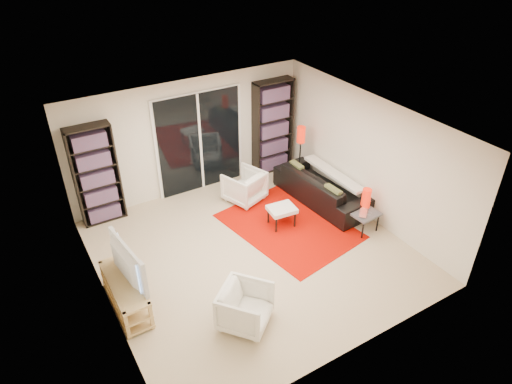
# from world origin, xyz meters

# --- Properties ---
(floor) EXTENTS (5.00, 5.00, 0.00)m
(floor) POSITION_xyz_m (0.00, 0.00, 0.00)
(floor) COLOR #C0A98D
(floor) RESTS_ON ground
(wall_back) EXTENTS (5.00, 0.02, 2.40)m
(wall_back) POSITION_xyz_m (0.00, 2.50, 1.20)
(wall_back) COLOR silver
(wall_back) RESTS_ON ground
(wall_front) EXTENTS (5.00, 0.02, 2.40)m
(wall_front) POSITION_xyz_m (0.00, -2.50, 1.20)
(wall_front) COLOR silver
(wall_front) RESTS_ON ground
(wall_left) EXTENTS (0.02, 5.00, 2.40)m
(wall_left) POSITION_xyz_m (-2.50, 0.00, 1.20)
(wall_left) COLOR silver
(wall_left) RESTS_ON ground
(wall_right) EXTENTS (0.02, 5.00, 2.40)m
(wall_right) POSITION_xyz_m (2.50, 0.00, 1.20)
(wall_right) COLOR silver
(wall_right) RESTS_ON ground
(ceiling) EXTENTS (5.00, 5.00, 0.02)m
(ceiling) POSITION_xyz_m (0.00, 0.00, 2.40)
(ceiling) COLOR white
(ceiling) RESTS_ON wall_back
(sliding_door) EXTENTS (1.92, 0.08, 2.16)m
(sliding_door) POSITION_xyz_m (0.20, 2.46, 1.05)
(sliding_door) COLOR white
(sliding_door) RESTS_ON ground
(bookshelf_left) EXTENTS (0.80, 0.30, 1.95)m
(bookshelf_left) POSITION_xyz_m (-1.95, 2.33, 0.98)
(bookshelf_left) COLOR black
(bookshelf_left) RESTS_ON ground
(bookshelf_right) EXTENTS (0.90, 0.30, 2.10)m
(bookshelf_right) POSITION_xyz_m (1.90, 2.33, 1.05)
(bookshelf_right) COLOR black
(bookshelf_right) RESTS_ON ground
(tv_stand) EXTENTS (0.41, 1.29, 0.50)m
(tv_stand) POSITION_xyz_m (-2.28, -0.13, 0.26)
(tv_stand) COLOR #E2C073
(tv_stand) RESTS_ON floor
(tv) EXTENTS (0.28, 1.10, 0.63)m
(tv) POSITION_xyz_m (-2.26, -0.13, 0.81)
(tv) COLOR black
(tv) RESTS_ON tv_stand
(rug) EXTENTS (2.18, 2.70, 0.01)m
(rug) POSITION_xyz_m (0.97, 0.29, 0.01)
(rug) COLOR #BC0B00
(rug) RESTS_ON floor
(sofa) EXTENTS (1.02, 2.22, 0.63)m
(sofa) POSITION_xyz_m (2.05, 0.69, 0.32)
(sofa) COLOR black
(sofa) RESTS_ON floor
(armchair_back) EXTENTS (0.90, 0.91, 0.65)m
(armchair_back) POSITION_xyz_m (0.71, 1.53, 0.33)
(armchair_back) COLOR white
(armchair_back) RESTS_ON floor
(armchair_front) EXTENTS (0.97, 0.97, 0.64)m
(armchair_front) POSITION_xyz_m (-0.91, -1.33, 0.32)
(armchair_front) COLOR white
(armchair_front) RESTS_ON floor
(ottoman) EXTENTS (0.53, 0.45, 0.40)m
(ottoman) POSITION_xyz_m (0.87, 0.40, 0.34)
(ottoman) COLOR white
(ottoman) RESTS_ON floor
(side_table) EXTENTS (0.53, 0.53, 0.40)m
(side_table) POSITION_xyz_m (2.09, -0.49, 0.36)
(side_table) COLOR #48484E
(side_table) RESTS_ON floor
(laptop) EXTENTS (0.38, 0.37, 0.03)m
(laptop) POSITION_xyz_m (2.07, -0.56, 0.41)
(laptop) COLOR silver
(laptop) RESTS_ON side_table
(table_lamp) EXTENTS (0.17, 0.17, 0.38)m
(table_lamp) POSITION_xyz_m (2.22, -0.37, 0.59)
(table_lamp) COLOR red
(table_lamp) RESTS_ON side_table
(floor_lamp) EXTENTS (0.19, 0.19, 1.29)m
(floor_lamp) POSITION_xyz_m (2.12, 1.58, 0.97)
(floor_lamp) COLOR black
(floor_lamp) RESTS_ON floor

